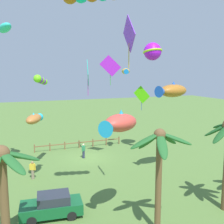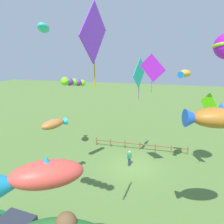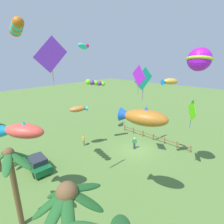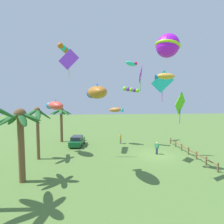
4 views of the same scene
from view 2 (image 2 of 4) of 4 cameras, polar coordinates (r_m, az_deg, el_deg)
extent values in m
plane|color=#567A38|center=(22.52, 5.27, -13.90)|extent=(120.00, 120.00, 0.00)
ellipsoid|color=#236028|center=(8.36, -17.28, -25.91)|extent=(1.85, 0.68, 0.98)
ellipsoid|color=#236028|center=(8.66, -11.33, -25.63)|extent=(1.13, 1.68, 1.38)
sphere|color=brown|center=(7.77, -11.74, -26.25)|extent=(0.68, 0.68, 0.68)
cube|color=brown|center=(25.94, 18.99, -9.47)|extent=(0.12, 0.12, 0.95)
cube|color=brown|center=(25.83, 15.05, -9.25)|extent=(0.12, 0.12, 0.95)
cube|color=brown|center=(25.84, 11.11, -8.98)|extent=(0.12, 0.12, 0.95)
cube|color=brown|center=(25.98, 7.19, -8.68)|extent=(0.12, 0.12, 0.95)
cube|color=brown|center=(26.23, 3.34, -8.34)|extent=(0.12, 0.12, 0.95)
cube|color=brown|center=(26.59, -0.42, -7.97)|extent=(0.12, 0.12, 0.95)
cube|color=brown|center=(27.07, -4.05, -7.58)|extent=(0.12, 0.12, 0.95)
cube|color=brown|center=(25.90, 7.20, -8.29)|extent=(10.66, 0.09, 0.11)
cube|color=#282D38|center=(15.53, -23.68, -24.87)|extent=(2.18, 1.71, 0.56)
cylinder|color=black|center=(17.32, -24.91, -24.25)|extent=(0.62, 0.25, 0.60)
cylinder|color=#2D3351|center=(22.52, 4.49, -12.67)|extent=(0.26, 0.26, 0.84)
cube|color=#338956|center=(22.21, 4.53, -11.09)|extent=(0.43, 0.43, 0.54)
sphere|color=beige|center=(22.05, 4.55, -10.22)|extent=(0.21, 0.21, 0.21)
cylinder|color=#338956|center=(22.11, 4.04, -11.36)|extent=(0.09, 0.09, 0.52)
cylinder|color=#338956|center=(22.36, 5.01, -11.06)|extent=(0.09, 0.09, 0.52)
cylinder|color=gray|center=(20.91, -13.46, -15.43)|extent=(0.26, 0.26, 0.84)
cube|color=yellow|center=(20.57, -13.58, -13.77)|extent=(0.44, 0.36, 0.54)
sphere|color=#A37556|center=(20.40, -13.65, -12.84)|extent=(0.21, 0.21, 0.21)
cylinder|color=yellow|center=(20.44, -13.16, -14.11)|extent=(0.09, 0.09, 0.52)
cylinder|color=yellow|center=(20.76, -13.98, -13.67)|extent=(0.09, 0.09, 0.52)
ellipsoid|color=#E94A3E|center=(9.38, -16.30, -15.12)|extent=(3.24, 3.01, 1.28)
cone|color=#1D9AD2|center=(9.40, -24.51, -16.56)|extent=(1.36, 1.35, 0.99)
cone|color=#1D9AD2|center=(9.15, -16.52, -12.53)|extent=(0.82, 0.82, 0.60)
cube|color=purple|center=(16.98, 10.41, 11.19)|extent=(1.99, 0.71, 2.06)
cylinder|color=green|center=(17.10, 10.23, 7.22)|extent=(0.04, 0.04, 1.36)
ellipsoid|color=gold|center=(18.86, 18.35, 9.46)|extent=(1.41, 1.91, 0.73)
cone|color=blue|center=(18.15, 17.58, 9.16)|extent=(0.71, 0.73, 0.57)
cone|color=blue|center=(18.84, 18.42, 10.29)|extent=(0.44, 0.44, 0.34)
cube|color=#1BB79E|center=(20.20, 7.09, 10.06)|extent=(0.74, 2.63, 2.70)
cylinder|color=#C628BD|center=(20.39, 6.95, 5.74)|extent=(0.06, 0.06, 1.76)
ellipsoid|color=#BB7133|center=(18.09, -15.06, -3.01)|extent=(1.88, 2.32, 0.88)
cone|color=#21B9E5|center=(18.58, -12.67, -2.57)|extent=(0.90, 0.92, 0.69)
cone|color=#21B9E5|center=(17.99, -15.13, -2.00)|extent=(0.55, 0.55, 0.42)
cube|color=#8C37E8|center=(9.36, -4.76, 19.81)|extent=(0.31, 2.43, 2.44)
cylinder|color=gold|center=(9.35, -4.57, 11.29)|extent=(0.05, 0.05, 1.59)
ellipsoid|color=#2FD2BD|center=(20.60, -17.30, 20.03)|extent=(1.52, 2.13, 1.03)
cone|color=#DE195B|center=(21.42, -16.87, 20.31)|extent=(0.78, 0.85, 0.69)
cone|color=#DE195B|center=(20.63, -17.37, 20.86)|extent=(0.47, 0.47, 0.37)
sphere|color=#6EE31D|center=(18.35, -12.04, 7.77)|extent=(0.69, 0.69, 0.69)
sphere|color=purple|center=(18.66, -10.90, 7.69)|extent=(0.66, 0.66, 0.66)
sphere|color=#6EE31D|center=(18.98, -9.79, 7.61)|extent=(0.63, 0.63, 0.63)
sphere|color=purple|center=(19.31, -8.73, 7.52)|extent=(0.61, 0.61, 0.61)
sphere|color=#6EE31D|center=(19.64, -7.70, 7.44)|extent=(0.58, 0.58, 0.58)
cube|color=#50D20E|center=(19.94, 23.91, 1.67)|extent=(1.30, 1.54, 1.98)
cylinder|color=#1E40A6|center=(20.21, 23.57, -1.44)|extent=(0.04, 0.04, 1.29)
ellipsoid|color=#B46C22|center=(12.78, 26.05, -1.30)|extent=(3.32, 2.31, 1.11)
cone|color=blue|center=(12.20, 20.43, -1.45)|extent=(1.20, 1.19, 0.96)
cone|color=blue|center=(12.66, 26.31, 0.84)|extent=(0.75, 0.75, 0.62)
camera|label=1|loc=(12.85, -107.79, -12.37)|focal=42.67mm
camera|label=3|loc=(8.82, 90.08, 3.58)|focal=28.21mm
camera|label=4|loc=(21.49, 67.79, -4.94)|focal=27.11mm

